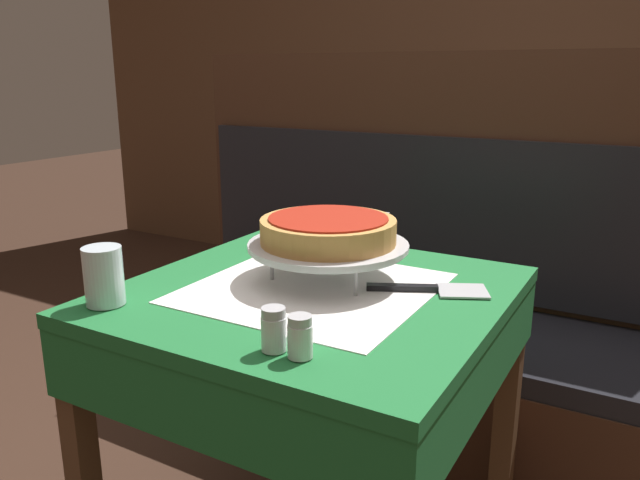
{
  "coord_description": "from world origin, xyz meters",
  "views": [
    {
      "loc": [
        0.61,
        -1.04,
        1.18
      ],
      "look_at": [
        -0.0,
        0.03,
        0.85
      ],
      "focal_mm": 35.0,
      "sensor_mm": 36.0,
      "label": 1
    }
  ],
  "objects_px": {
    "booth_bench": "(395,333)",
    "condiment_caddy": "(493,158)",
    "salt_shaker": "(274,329)",
    "napkin_holder": "(367,230)",
    "pizza_server": "(431,289)",
    "dining_table_rear": "(512,191)",
    "pizza_pan_stand": "(327,247)",
    "dining_table_front": "(313,336)",
    "pepper_shaker": "(300,337)",
    "deep_dish_pizza": "(327,230)",
    "water_glass_near": "(104,276)"
  },
  "relations": [
    {
      "from": "dining_table_rear",
      "to": "dining_table_front",
      "type": "bearing_deg",
      "value": -89.57
    },
    {
      "from": "salt_shaker",
      "to": "water_glass_near",
      "type": "bearing_deg",
      "value": 178.39
    },
    {
      "from": "dining_table_front",
      "to": "deep_dish_pizza",
      "type": "height_order",
      "value": "deep_dish_pizza"
    },
    {
      "from": "dining_table_rear",
      "to": "deep_dish_pizza",
      "type": "height_order",
      "value": "deep_dish_pizza"
    },
    {
      "from": "water_glass_near",
      "to": "condiment_caddy",
      "type": "xyz_separation_m",
      "value": [
        0.2,
        2.04,
        -0.0
      ]
    },
    {
      "from": "pizza_pan_stand",
      "to": "dining_table_rear",
      "type": "bearing_deg",
      "value": 90.36
    },
    {
      "from": "dining_table_rear",
      "to": "napkin_holder",
      "type": "relative_size",
      "value": 7.73
    },
    {
      "from": "napkin_holder",
      "to": "condiment_caddy",
      "type": "distance_m",
      "value": 1.44
    },
    {
      "from": "booth_bench",
      "to": "dining_table_front",
      "type": "bearing_deg",
      "value": -80.59
    },
    {
      "from": "pepper_shaker",
      "to": "napkin_holder",
      "type": "height_order",
      "value": "napkin_holder"
    },
    {
      "from": "salt_shaker",
      "to": "napkin_holder",
      "type": "distance_m",
      "value": 0.63
    },
    {
      "from": "dining_table_rear",
      "to": "deep_dish_pizza",
      "type": "bearing_deg",
      "value": -89.64
    },
    {
      "from": "pizza_pan_stand",
      "to": "pizza_server",
      "type": "relative_size",
      "value": 1.42
    },
    {
      "from": "deep_dish_pizza",
      "to": "salt_shaker",
      "type": "relative_size",
      "value": 3.98
    },
    {
      "from": "dining_table_rear",
      "to": "water_glass_near",
      "type": "bearing_deg",
      "value": -97.71
    },
    {
      "from": "booth_bench",
      "to": "deep_dish_pizza",
      "type": "xyz_separation_m",
      "value": [
        0.12,
        -0.68,
        0.52
      ]
    },
    {
      "from": "dining_table_rear",
      "to": "pepper_shaker",
      "type": "xyz_separation_m",
      "value": [
        0.16,
        -2.09,
        0.13
      ]
    },
    {
      "from": "dining_table_rear",
      "to": "pizza_pan_stand",
      "type": "distance_m",
      "value": 1.75
    },
    {
      "from": "dining_table_front",
      "to": "pepper_shaker",
      "type": "relative_size",
      "value": 11.09
    },
    {
      "from": "deep_dish_pizza",
      "to": "booth_bench",
      "type": "bearing_deg",
      "value": 100.05
    },
    {
      "from": "dining_table_front",
      "to": "deep_dish_pizza",
      "type": "bearing_deg",
      "value": 92.23
    },
    {
      "from": "booth_bench",
      "to": "water_glass_near",
      "type": "distance_m",
      "value": 1.13
    },
    {
      "from": "booth_bench",
      "to": "pizza_server",
      "type": "bearing_deg",
      "value": -62.13
    },
    {
      "from": "pizza_server",
      "to": "condiment_caddy",
      "type": "height_order",
      "value": "condiment_caddy"
    },
    {
      "from": "dining_table_front",
      "to": "dining_table_rear",
      "type": "relative_size",
      "value": 0.97
    },
    {
      "from": "condiment_caddy",
      "to": "booth_bench",
      "type": "bearing_deg",
      "value": -91.36
    },
    {
      "from": "dining_table_front",
      "to": "water_glass_near",
      "type": "relative_size",
      "value": 6.73
    },
    {
      "from": "water_glass_near",
      "to": "pizza_server",
      "type": "bearing_deg",
      "value": 36.11
    },
    {
      "from": "pizza_server",
      "to": "water_glass_near",
      "type": "distance_m",
      "value": 0.64
    },
    {
      "from": "deep_dish_pizza",
      "to": "pepper_shaker",
      "type": "bearing_deg",
      "value": -67.17
    },
    {
      "from": "water_glass_near",
      "to": "salt_shaker",
      "type": "height_order",
      "value": "water_glass_near"
    },
    {
      "from": "dining_table_front",
      "to": "salt_shaker",
      "type": "height_order",
      "value": "salt_shaker"
    },
    {
      "from": "condiment_caddy",
      "to": "salt_shaker",
      "type": "bearing_deg",
      "value": -84.58
    },
    {
      "from": "salt_shaker",
      "to": "dining_table_rear",
      "type": "bearing_deg",
      "value": 92.99
    },
    {
      "from": "pizza_pan_stand",
      "to": "water_glass_near",
      "type": "height_order",
      "value": "water_glass_near"
    },
    {
      "from": "booth_bench",
      "to": "pepper_shaker",
      "type": "relative_size",
      "value": 25.1
    },
    {
      "from": "salt_shaker",
      "to": "pepper_shaker",
      "type": "height_order",
      "value": "salt_shaker"
    },
    {
      "from": "condiment_caddy",
      "to": "pepper_shaker",
      "type": "bearing_deg",
      "value": -83.23
    },
    {
      "from": "dining_table_rear",
      "to": "pepper_shaker",
      "type": "height_order",
      "value": "pepper_shaker"
    },
    {
      "from": "dining_table_front",
      "to": "napkin_holder",
      "type": "xyz_separation_m",
      "value": [
        -0.04,
        0.33,
        0.15
      ]
    },
    {
      "from": "booth_bench",
      "to": "deep_dish_pizza",
      "type": "distance_m",
      "value": 0.87
    },
    {
      "from": "salt_shaker",
      "to": "napkin_holder",
      "type": "bearing_deg",
      "value": 102.13
    },
    {
      "from": "deep_dish_pizza",
      "to": "napkin_holder",
      "type": "xyz_separation_m",
      "value": [
        -0.03,
        0.27,
        -0.06
      ]
    },
    {
      "from": "booth_bench",
      "to": "condiment_caddy",
      "type": "height_order",
      "value": "booth_bench"
    },
    {
      "from": "dining_table_front",
      "to": "condiment_caddy",
      "type": "bearing_deg",
      "value": 93.21
    },
    {
      "from": "dining_table_front",
      "to": "pepper_shaker",
      "type": "distance_m",
      "value": 0.35
    },
    {
      "from": "dining_table_rear",
      "to": "condiment_caddy",
      "type": "relative_size",
      "value": 5.2
    },
    {
      "from": "dining_table_rear",
      "to": "pizza_server",
      "type": "xyz_separation_m",
      "value": [
        0.23,
        -1.71,
        0.1
      ]
    },
    {
      "from": "booth_bench",
      "to": "pepper_shaker",
      "type": "xyz_separation_m",
      "value": [
        0.27,
        -1.03,
        0.44
      ]
    },
    {
      "from": "water_glass_near",
      "to": "salt_shaker",
      "type": "bearing_deg",
      "value": -1.61
    }
  ]
}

